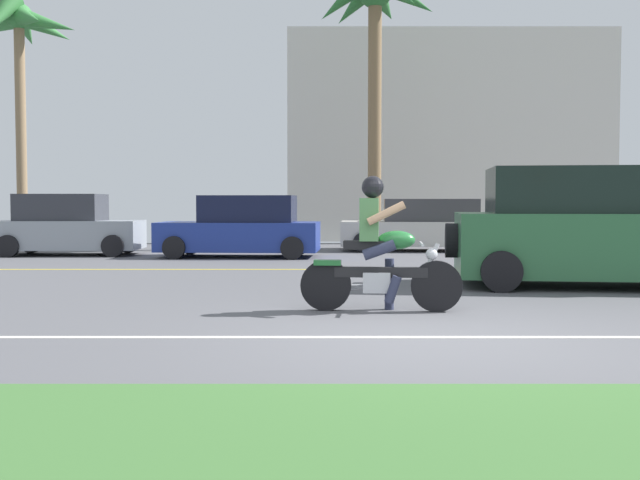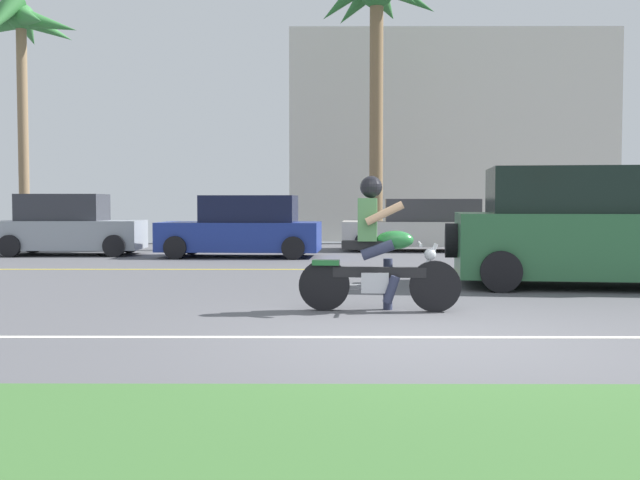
# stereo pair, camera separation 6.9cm
# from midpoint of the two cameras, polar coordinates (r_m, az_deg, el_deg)

# --- Properties ---
(ground) EXTENTS (56.00, 30.00, 0.04)m
(ground) POSITION_cam_midpoint_polar(r_m,az_deg,el_deg) (10.88, 5.83, -4.59)
(ground) COLOR #545459
(lane_line_near) EXTENTS (50.40, 0.12, 0.01)m
(lane_line_near) POSITION_cam_midpoint_polar(r_m,az_deg,el_deg) (7.98, 8.01, -7.16)
(lane_line_near) COLOR silver
(lane_line_near) RESTS_ON ground
(lane_line_far) EXTENTS (50.40, 0.12, 0.01)m
(lane_line_far) POSITION_cam_midpoint_polar(r_m,az_deg,el_deg) (15.76, 3.99, -2.19)
(lane_line_far) COLOR yellow
(lane_line_far) RESTS_ON ground
(motorcyclist) EXTENTS (2.05, 0.67, 1.72)m
(motorcyclist) POSITION_cam_midpoint_polar(r_m,az_deg,el_deg) (9.74, 4.20, -1.06)
(motorcyclist) COLOR black
(motorcyclist) RESTS_ON ground
(suv_nearby) EXTENTS (4.71, 2.68, 1.95)m
(suv_nearby) POSITION_cam_midpoint_polar(r_m,az_deg,el_deg) (13.29, 19.32, 0.79)
(suv_nearby) COLOR #2D663D
(suv_nearby) RESTS_ON ground
(parked_car_0) EXTENTS (3.66, 1.83, 1.59)m
(parked_car_0) POSITION_cam_midpoint_polar(r_m,az_deg,el_deg) (21.05, -18.39, 0.94)
(parked_car_0) COLOR #8C939E
(parked_car_0) RESTS_ON ground
(parked_car_1) EXTENTS (4.11, 2.09, 1.55)m
(parked_car_1) POSITION_cam_midpoint_polar(r_m,az_deg,el_deg) (19.39, -5.98, 0.87)
(parked_car_1) COLOR navy
(parked_car_1) RESTS_ON ground
(parked_car_2) EXTENTS (4.59, 2.12, 1.47)m
(parked_car_2) POSITION_cam_midpoint_polar(r_m,az_deg,el_deg) (21.90, 7.58, 1.01)
(parked_car_2) COLOR beige
(parked_car_2) RESTS_ON ground
(palm_tree_0) EXTENTS (3.75, 3.60, 8.35)m
(palm_tree_0) POSITION_cam_midpoint_polar(r_m,az_deg,el_deg) (23.78, 3.91, 16.30)
(palm_tree_0) COLOR brown
(palm_tree_0) RESTS_ON ground
(palm_tree_1) EXTENTS (3.37, 3.36, 7.47)m
(palm_tree_1) POSITION_cam_midpoint_polar(r_m,az_deg,el_deg) (24.87, -21.57, 14.04)
(palm_tree_1) COLOR #846B4C
(palm_tree_1) RESTS_ON ground
(building_far) EXTENTS (11.54, 4.00, 7.44)m
(building_far) POSITION_cam_midpoint_polar(r_m,az_deg,el_deg) (29.19, 9.10, 7.40)
(building_far) COLOR beige
(building_far) RESTS_ON ground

